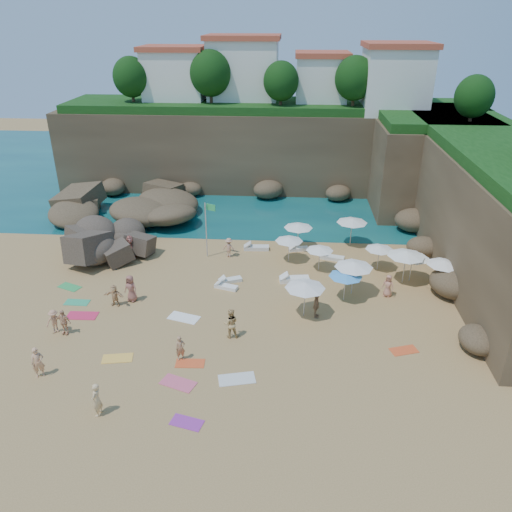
# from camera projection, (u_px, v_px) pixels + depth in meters

# --- Properties ---
(ground) EXTENTS (120.00, 120.00, 0.00)m
(ground) POSITION_uv_depth(u_px,v_px,m) (222.00, 303.00, 32.37)
(ground) COLOR tan
(ground) RESTS_ON ground
(seawater) EXTENTS (120.00, 120.00, 0.00)m
(seawater) POSITION_uv_depth(u_px,v_px,m) (255.00, 171.00, 59.25)
(seawater) COLOR #0C4751
(seawater) RESTS_ON ground
(cliff_back) EXTENTS (44.00, 8.00, 8.00)m
(cliff_back) POSITION_uv_depth(u_px,v_px,m) (271.00, 148.00, 52.89)
(cliff_back) COLOR brown
(cliff_back) RESTS_ON ground
(cliff_right) EXTENTS (8.00, 30.00, 8.00)m
(cliff_right) POSITION_uv_depth(u_px,v_px,m) (492.00, 209.00, 36.58)
(cliff_right) COLOR brown
(cliff_right) RESTS_ON ground
(cliff_corner) EXTENTS (10.00, 12.00, 8.00)m
(cliff_corner) POSITION_uv_depth(u_px,v_px,m) (426.00, 164.00, 47.46)
(cliff_corner) COLOR brown
(cliff_corner) RESTS_ON ground
(rock_promontory) EXTENTS (12.00, 7.00, 2.00)m
(rock_promontory) POSITION_uv_depth(u_px,v_px,m) (129.00, 211.00, 47.41)
(rock_promontory) COLOR brown
(rock_promontory) RESTS_ON ground
(clifftop_buildings) EXTENTS (28.48, 9.48, 7.00)m
(clifftop_buildings) POSITION_uv_depth(u_px,v_px,m) (281.00, 76.00, 50.36)
(clifftop_buildings) COLOR white
(clifftop_buildings) RESTS_ON cliff_back
(clifftop_trees) EXTENTS (35.60, 23.82, 4.40)m
(clifftop_trees) POSITION_uv_depth(u_px,v_px,m) (300.00, 83.00, 44.62)
(clifftop_trees) COLOR #11380F
(clifftop_trees) RESTS_ON ground
(marina_masts) EXTENTS (3.10, 0.10, 6.00)m
(marina_masts) POSITION_uv_depth(u_px,v_px,m) (116.00, 144.00, 58.98)
(marina_masts) COLOR white
(marina_masts) RESTS_ON ground
(rock_outcrop) EXTENTS (7.79, 6.48, 2.74)m
(rock_outcrop) POSITION_uv_depth(u_px,v_px,m) (128.00, 252.00, 39.20)
(rock_outcrop) COLOR brown
(rock_outcrop) RESTS_ON ground
(flag_pole) EXTENTS (0.83, 0.36, 4.40)m
(flag_pole) POSITION_uv_depth(u_px,v_px,m) (208.00, 223.00, 37.29)
(flag_pole) COLOR silver
(flag_pole) RESTS_ON ground
(parasol_0) EXTENTS (2.26, 2.26, 2.14)m
(parasol_0) POSITION_uv_depth(u_px,v_px,m) (298.00, 226.00, 38.99)
(parasol_0) COLOR silver
(parasol_0) RESTS_ON ground
(parasol_1) EXTENTS (2.46, 2.46, 2.32)m
(parasol_1) POSITION_uv_depth(u_px,v_px,m) (352.00, 220.00, 39.56)
(parasol_1) COLOR silver
(parasol_1) RESTS_ON ground
(parasol_2) EXTENTS (2.09, 2.09, 1.98)m
(parasol_2) POSITION_uv_depth(u_px,v_px,m) (289.00, 239.00, 37.07)
(parasol_2) COLOR silver
(parasol_2) RESTS_ON ground
(parasol_3) EXTENTS (2.55, 2.55, 2.41)m
(parasol_3) POSITION_uv_depth(u_px,v_px,m) (406.00, 254.00, 33.91)
(parasol_3) COLOR silver
(parasol_3) RESTS_ON ground
(parasol_4) EXTENTS (2.26, 2.26, 2.14)m
(parasol_4) POSITION_uv_depth(u_px,v_px,m) (444.00, 263.00, 33.25)
(parasol_4) COLOR silver
(parasol_4) RESTS_ON ground
(parasol_5) EXTENTS (1.97, 1.97, 1.86)m
(parasol_5) POSITION_uv_depth(u_px,v_px,m) (320.00, 248.00, 35.82)
(parasol_5) COLOR silver
(parasol_5) RESTS_ON ground
(parasol_7) EXTENTS (2.27, 2.27, 2.15)m
(parasol_7) POSITION_uv_depth(u_px,v_px,m) (413.00, 256.00, 34.18)
(parasol_7) COLOR silver
(parasol_7) RESTS_ON ground
(parasol_8) EXTENTS (2.03, 2.03, 1.92)m
(parasol_8) POSITION_uv_depth(u_px,v_px,m) (380.00, 247.00, 35.86)
(parasol_8) COLOR silver
(parasol_8) RESTS_ON ground
(parasol_9) EXTENTS (2.48, 2.48, 2.34)m
(parasol_9) POSITION_uv_depth(u_px,v_px,m) (305.00, 285.00, 30.09)
(parasol_9) COLOR silver
(parasol_9) RESTS_ON ground
(parasol_10) EXTENTS (2.18, 2.18, 2.06)m
(parasol_10) POSITION_uv_depth(u_px,v_px,m) (346.00, 274.00, 31.93)
(parasol_10) COLOR silver
(parasol_10) RESTS_ON ground
(parasol_11) EXTENTS (2.52, 2.52, 2.39)m
(parasol_11) POSITION_uv_depth(u_px,v_px,m) (354.00, 265.00, 32.48)
(parasol_11) COLOR silver
(parasol_11) RESTS_ON ground
(lounger_0) EXTENTS (1.71, 1.16, 0.25)m
(lounger_0) POSITION_uv_depth(u_px,v_px,m) (230.00, 280.00, 34.83)
(lounger_0) COLOR white
(lounger_0) RESTS_ON ground
(lounger_1) EXTENTS (2.02, 0.78, 0.31)m
(lounger_1) POSITION_uv_depth(u_px,v_px,m) (256.00, 248.00, 39.59)
(lounger_1) COLOR silver
(lounger_1) RESTS_ON ground
(lounger_2) EXTENTS (1.64, 0.90, 0.24)m
(lounger_2) POSITION_uv_depth(u_px,v_px,m) (299.00, 249.00, 39.47)
(lounger_2) COLOR white
(lounger_2) RESTS_ON ground
(lounger_3) EXTENTS (1.68, 0.99, 0.25)m
(lounger_3) POSITION_uv_depth(u_px,v_px,m) (226.00, 287.00, 34.02)
(lounger_3) COLOR white
(lounger_3) RESTS_ON ground
(lounger_4) EXTENTS (1.90, 1.05, 0.28)m
(lounger_4) POSITION_uv_depth(u_px,v_px,m) (332.00, 258.00, 38.04)
(lounger_4) COLOR white
(lounger_4) RESTS_ON ground
(lounger_5) EXTENTS (2.14, 0.98, 0.32)m
(lounger_5) POSITION_uv_depth(u_px,v_px,m) (294.00, 279.00, 34.89)
(lounger_5) COLOR white
(lounger_5) RESTS_ON ground
(towel_1) EXTENTS (1.99, 1.46, 0.03)m
(towel_1) POSITION_uv_depth(u_px,v_px,m) (178.00, 383.00, 25.34)
(towel_1) COLOR #DB5571
(towel_1) RESTS_ON ground
(towel_2) EXTENTS (1.59, 0.85, 0.03)m
(towel_2) POSITION_uv_depth(u_px,v_px,m) (190.00, 363.00, 26.77)
(towel_2) COLOR #E95224
(towel_2) RESTS_ON ground
(towel_3) EXTENTS (1.57, 0.80, 0.03)m
(towel_3) POSITION_uv_depth(u_px,v_px,m) (77.00, 302.00, 32.40)
(towel_3) COLOR #2EA26B
(towel_3) RESTS_ON ground
(towel_4) EXTENTS (1.75, 1.09, 0.03)m
(towel_4) POSITION_uv_depth(u_px,v_px,m) (117.00, 358.00, 27.16)
(towel_4) COLOR #FFBB43
(towel_4) RESTS_ON ground
(towel_5) EXTENTS (2.10, 1.46, 0.03)m
(towel_5) POSITION_uv_depth(u_px,v_px,m) (184.00, 318.00, 30.76)
(towel_5) COLOR white
(towel_5) RESTS_ON ground
(towel_6) EXTENTS (1.64, 1.10, 0.03)m
(towel_6) POSITION_uv_depth(u_px,v_px,m) (187.00, 423.00, 22.90)
(towel_6) COLOR purple
(towel_6) RESTS_ON ground
(towel_7) EXTENTS (1.90, 0.98, 0.03)m
(towel_7) POSITION_uv_depth(u_px,v_px,m) (82.00, 316.00, 30.98)
(towel_7) COLOR #DA2650
(towel_7) RESTS_ON ground
(towel_10) EXTENTS (1.68, 1.19, 0.03)m
(towel_10) POSITION_uv_depth(u_px,v_px,m) (404.00, 350.00, 27.79)
(towel_10) COLOR #E95124
(towel_10) RESTS_ON ground
(towel_11) EXTENTS (1.77, 1.34, 0.03)m
(towel_11) POSITION_uv_depth(u_px,v_px,m) (70.00, 287.00, 34.22)
(towel_11) COLOR green
(towel_11) RESTS_ON ground
(towel_13) EXTENTS (2.05, 1.35, 0.03)m
(towel_13) POSITION_uv_depth(u_px,v_px,m) (237.00, 379.00, 25.62)
(towel_13) COLOR silver
(towel_13) RESTS_ON ground
(person_stand_0) EXTENTS (0.75, 0.67, 1.73)m
(person_stand_0) POSITION_uv_depth(u_px,v_px,m) (38.00, 362.00, 25.49)
(person_stand_0) COLOR tan
(person_stand_0) RESTS_ON ground
(person_stand_1) EXTENTS (0.96, 0.79, 1.83)m
(person_stand_1) POSITION_uv_depth(u_px,v_px,m) (231.00, 323.00, 28.60)
(person_stand_1) COLOR tan
(person_stand_1) RESTS_ON ground
(person_stand_2) EXTENTS (1.07, 0.65, 1.55)m
(person_stand_2) POSITION_uv_depth(u_px,v_px,m) (229.00, 248.00, 38.17)
(person_stand_2) COLOR tan
(person_stand_2) RESTS_ON ground
(person_stand_3) EXTENTS (0.51, 0.96, 1.56)m
(person_stand_3) POSITION_uv_depth(u_px,v_px,m) (316.00, 306.00, 30.54)
(person_stand_3) COLOR #9C744E
(person_stand_3) RESTS_ON ground
(person_stand_4) EXTENTS (0.87, 0.73, 1.55)m
(person_stand_4) POSITION_uv_depth(u_px,v_px,m) (388.00, 286.00, 32.82)
(person_stand_4) COLOR tan
(person_stand_4) RESTS_ON ground
(person_stand_5) EXTENTS (1.82, 1.03, 1.89)m
(person_stand_5) POSITION_uv_depth(u_px,v_px,m) (131.00, 247.00, 37.83)
(person_stand_5) COLOR #C67163
(person_stand_5) RESTS_ON ground
(person_stand_6) EXTENTS (0.48, 0.68, 1.76)m
(person_stand_6) POSITION_uv_depth(u_px,v_px,m) (97.00, 400.00, 23.01)
(person_stand_6) COLOR #E4BC81
(person_stand_6) RESTS_ON ground
(person_lie_0) EXTENTS (1.62, 1.74, 0.39)m
(person_lie_0) POSITION_uv_depth(u_px,v_px,m) (56.00, 329.00, 29.32)
(person_lie_0) COLOR tan
(person_lie_0) RESTS_ON ground
(person_lie_1) EXTENTS (1.16, 1.70, 0.39)m
(person_lie_1) POSITION_uv_depth(u_px,v_px,m) (65.00, 331.00, 29.17)
(person_lie_1) COLOR #E5AB82
(person_lie_1) RESTS_ON ground
(person_lie_2) EXTENTS (1.38, 1.99, 0.48)m
(person_lie_2) POSITION_uv_depth(u_px,v_px,m) (132.00, 298.00, 32.50)
(person_lie_2) COLOR #96584B
(person_lie_2) RESTS_ON ground
(person_lie_3) EXTENTS (1.55, 1.63, 0.38)m
(person_lie_3) POSITION_uv_depth(u_px,v_px,m) (116.00, 303.00, 32.00)
(person_lie_3) COLOR tan
(person_lie_3) RESTS_ON ground
(person_lie_4) EXTENTS (1.10, 1.52, 0.34)m
(person_lie_4) POSITION_uv_depth(u_px,v_px,m) (181.00, 357.00, 27.01)
(person_lie_4) COLOR #AA7B55
(person_lie_4) RESTS_ON ground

